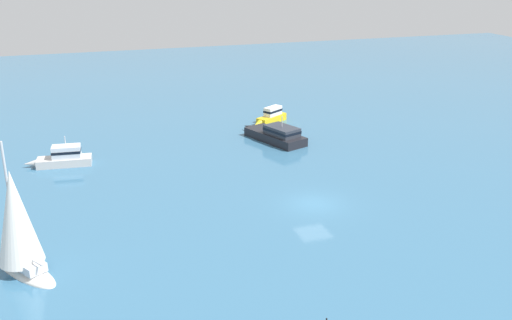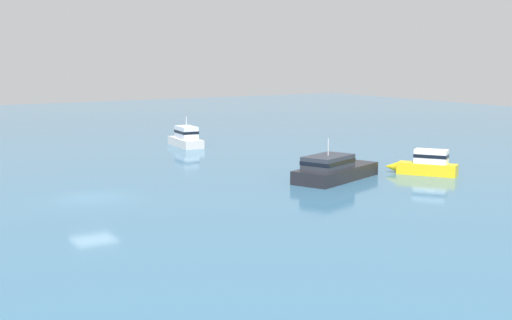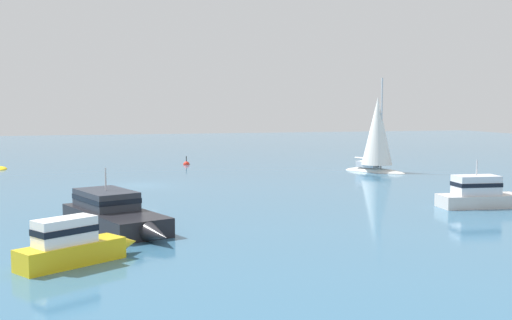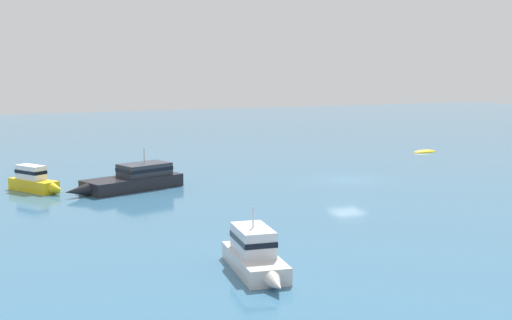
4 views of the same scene
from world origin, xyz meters
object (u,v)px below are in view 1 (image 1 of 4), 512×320
(cabin_cruiser_1, at_px, (63,157))
(cabin_cruiser_2, at_px, (271,117))
(ketch, at_px, (18,226))
(cabin_cruiser, at_px, (276,134))

(cabin_cruiser_1, relative_size, cabin_cruiser_2, 1.27)
(ketch, xyz_separation_m, cabin_cruiser_1, (-18.80, 2.54, -2.26))
(cabin_cruiser, relative_size, cabin_cruiser_2, 1.83)
(cabin_cruiser, height_order, cabin_cruiser_2, cabin_cruiser)
(cabin_cruiser_1, distance_m, cabin_cruiser_2, 23.77)
(ketch, bearing_deg, cabin_cruiser_2, -76.83)
(ketch, bearing_deg, cabin_cruiser, -82.98)
(cabin_cruiser, bearing_deg, cabin_cruiser_1, 71.24)
(ketch, relative_size, cabin_cruiser, 0.99)
(ketch, distance_m, cabin_cruiser, 30.64)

